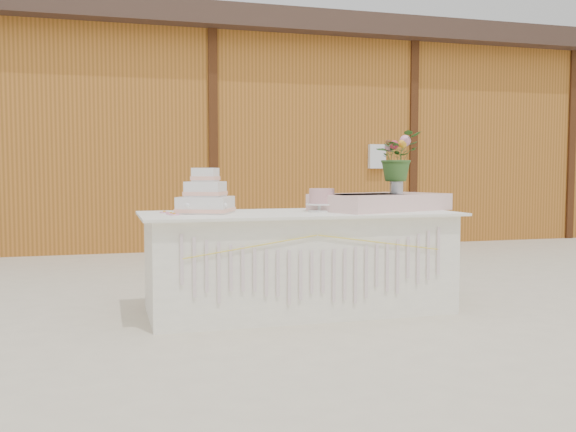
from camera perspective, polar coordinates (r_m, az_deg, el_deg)
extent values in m
plane|color=beige|center=(5.04, 0.95, -8.43)|extent=(80.00, 80.00, 0.00)
cube|color=#A86323|center=(10.81, -8.40, 6.16)|extent=(12.00, 4.00, 3.00)
cube|color=#392820|center=(11.00, -8.50, 14.79)|extent=(12.60, 4.60, 0.30)
cube|color=white|center=(4.97, 0.96, -4.20)|extent=(2.28, 0.88, 0.75)
cube|color=white|center=(4.93, 0.96, 0.23)|extent=(2.40, 1.00, 0.02)
cube|color=white|center=(4.83, -7.33, 0.98)|extent=(0.48, 0.48, 0.12)
cube|color=#FFB7A1|center=(4.84, -7.33, 0.54)|extent=(0.50, 0.50, 0.03)
cube|color=white|center=(4.83, -7.34, 2.39)|extent=(0.35, 0.35, 0.11)
cube|color=#FFB7A1|center=(4.83, -7.34, 2.01)|extent=(0.36, 0.36, 0.03)
cube|color=white|center=(4.83, -7.35, 3.66)|extent=(0.23, 0.23, 0.10)
cube|color=#FFB7A1|center=(4.83, -7.35, 3.36)|extent=(0.24, 0.24, 0.03)
cylinder|color=white|center=(5.00, 3.01, 0.47)|extent=(0.21, 0.21, 0.01)
cylinder|color=white|center=(5.00, 3.01, 0.77)|extent=(0.06, 0.06, 0.04)
cylinder|color=white|center=(5.00, 3.01, 1.07)|extent=(0.25, 0.25, 0.01)
cylinder|color=#D09697|center=(4.99, 3.01, 1.79)|extent=(0.20, 0.20, 0.12)
cube|color=beige|center=(5.23, 8.19, 1.25)|extent=(1.20, 0.94, 0.13)
cylinder|color=silver|center=(5.33, 9.61, 2.79)|extent=(0.11, 0.11, 0.15)
imported|color=#335D25|center=(5.33, 9.65, 5.79)|extent=(0.45, 0.42, 0.41)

